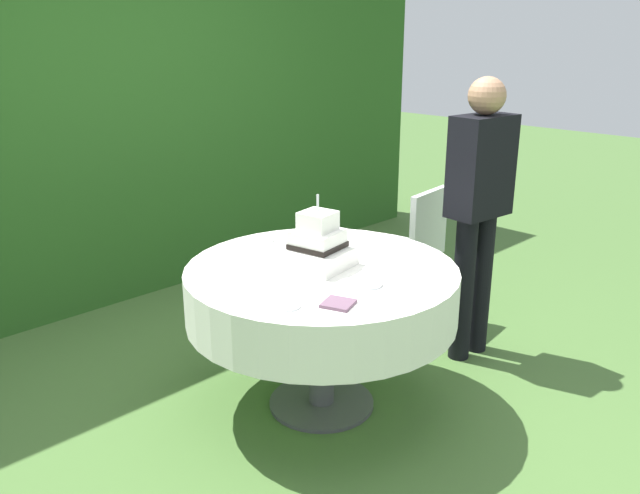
# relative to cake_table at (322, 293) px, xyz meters

# --- Properties ---
(ground_plane) EXTENTS (20.00, 20.00, 0.00)m
(ground_plane) POSITION_rel_cake_table_xyz_m (0.00, 0.00, -0.62)
(ground_plane) COLOR #476B33
(foliage_hedge) EXTENTS (6.07, 0.64, 2.78)m
(foliage_hedge) POSITION_rel_cake_table_xyz_m (0.00, 2.26, 0.77)
(foliage_hedge) COLOR #28561E
(foliage_hedge) RESTS_ON ground_plane
(cake_table) EXTENTS (1.31, 1.31, 0.75)m
(cake_table) POSITION_rel_cake_table_xyz_m (0.00, 0.00, 0.00)
(cake_table) COLOR #4C4C51
(cake_table) RESTS_ON ground_plane
(wedding_cake) EXTENTS (0.34, 0.34, 0.36)m
(wedding_cake) POSITION_rel_cake_table_xyz_m (0.01, 0.03, 0.23)
(wedding_cake) COLOR white
(wedding_cake) RESTS_ON cake_table
(serving_plate_near) EXTENTS (0.13, 0.13, 0.01)m
(serving_plate_near) POSITION_rel_cake_table_xyz_m (-0.01, -0.31, 0.14)
(serving_plate_near) COLOR white
(serving_plate_near) RESTS_ON cake_table
(serving_plate_far) EXTENTS (0.13, 0.13, 0.01)m
(serving_plate_far) POSITION_rel_cake_table_xyz_m (0.06, 0.51, 0.14)
(serving_plate_far) COLOR white
(serving_plate_far) RESTS_ON cake_table
(serving_plate_left) EXTENTS (0.12, 0.12, 0.01)m
(serving_plate_left) POSITION_rel_cake_table_xyz_m (-0.43, -0.23, 0.14)
(serving_plate_left) COLOR white
(serving_plate_left) RESTS_ON cake_table
(serving_plate_right) EXTENTS (0.13, 0.13, 0.01)m
(serving_plate_right) POSITION_rel_cake_table_xyz_m (-0.00, 0.37, 0.14)
(serving_plate_right) COLOR white
(serving_plate_right) RESTS_ON cake_table
(napkin_stack) EXTENTS (0.16, 0.16, 0.01)m
(napkin_stack) POSITION_rel_cake_table_xyz_m (-0.27, -0.37, 0.14)
(napkin_stack) COLOR #6B4C60
(napkin_stack) RESTS_ON cake_table
(garden_chair) EXTENTS (0.45, 0.45, 0.89)m
(garden_chair) POSITION_rel_cake_table_xyz_m (1.14, 0.31, -0.08)
(garden_chair) COLOR white
(garden_chair) RESTS_ON ground_plane
(standing_person) EXTENTS (0.38, 0.24, 1.60)m
(standing_person) POSITION_rel_cake_table_xyz_m (1.01, -0.21, 0.31)
(standing_person) COLOR black
(standing_person) RESTS_ON ground_plane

